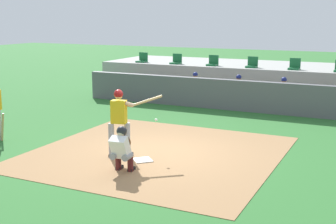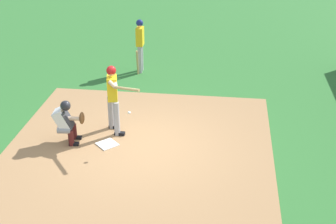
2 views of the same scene
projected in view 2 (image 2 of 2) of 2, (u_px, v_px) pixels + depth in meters
The scene contains 6 objects.
ground_plane at pixel (139, 147), 11.60m from camera, with size 80.00×80.00×0.00m, color #2D6B2D.
dirt_infield at pixel (139, 147), 11.59m from camera, with size 6.40×6.40×0.01m, color #9E754C.
home_plate at pixel (107, 144), 11.68m from camera, with size 0.44×0.44×0.02m, color white.
batter_at_plate at pixel (113, 95), 11.83m from camera, with size 1.10×1.05×1.80m.
catcher_crouched at pixel (67, 120), 11.55m from camera, with size 0.51×1.94×1.13m.
on_deck_batter at pixel (140, 42), 15.64m from camera, with size 0.58×0.23×1.79m.
Camera 2 is at (9.84, 1.97, 5.92)m, focal length 51.04 mm.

